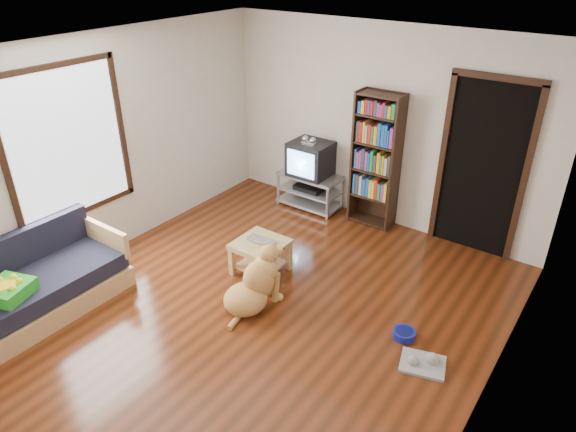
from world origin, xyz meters
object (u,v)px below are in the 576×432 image
Objects in this scene: tv_stand at (310,189)px; dog at (255,285)px; dog_bowl at (404,334)px; sofa at (37,289)px; bookshelf at (376,154)px; laptop at (258,242)px; coffee_table at (260,251)px; crt_tv at (311,158)px; grey_rag at (423,364)px; green_cushion at (8,290)px.

dog is at bearing -70.24° from tv_stand.
sofa is (-3.28, -1.82, 0.22)m from dog_bowl.
sofa is at bearing -117.32° from bookshelf.
sofa is (-1.45, -1.86, -0.15)m from laptop.
coffee_table is at bearing -104.62° from bookshelf.
crt_tv reaches higher than laptop.
coffee_table is (0.00, 0.03, -0.13)m from laptop.
dog_bowl is 0.12× the size of bookshelf.
sofa is at bearing -104.93° from crt_tv.
laptop is 1.88m from dog_bowl.
dog_bowl is 0.55× the size of grey_rag.
grey_rag is 0.69× the size of crt_tv.
dog is (0.82, -2.27, -0.01)m from tv_stand.
tv_stand is 0.47m from crt_tv.
crt_tv is at bearing 109.59° from dog.
sofa is (-1.92, -3.72, -0.74)m from bookshelf.
crt_tv is 2.48m from dog.
sofa is (-3.58, -1.57, 0.25)m from grey_rag.
laptop is at bearing -90.00° from coffee_table.
crt_tv is (0.85, 3.97, 0.26)m from green_cushion.
green_cushion is at bearing -102.16° from tv_stand.
crt_tv is at bearing 141.33° from grey_rag.
green_cushion is 1.11× the size of laptop.
green_cushion is 3.96m from grey_rag.
green_cushion is at bearing -102.10° from crt_tv.
grey_rag is at bearing 9.80° from green_cushion.
bookshelf reaches higher than laptop.
grey_rag is 1.82m from dog.
crt_tv is (-0.47, 1.79, 0.33)m from laptop.
dog reaches higher than dog_bowl.
dog_bowl is 2.95m from tv_stand.
green_cushion is 0.22× the size of bookshelf.
dog is at bearing -59.73° from laptop.
sofa is at bearing -151.07° from dog_bowl.
bookshelf is 3.27× the size of coffee_table.
green_cushion is 0.97× the size of grey_rag.
bookshelf is (1.80, 4.04, 0.52)m from green_cushion.
tv_stand reaches higher than coffee_table.
crt_tv is 0.99m from bookshelf.
grey_rag is at bearing -12.19° from laptop.
tv_stand is at bearing -174.37° from bookshelf.
laptop is 0.39× the size of tv_stand.
sofa is at bearing 92.85° from green_cushion.
tv_stand is at bearing -90.00° from crt_tv.
tv_stand is (-0.47, 1.77, -0.14)m from laptop.
dog is (1.79, 1.36, -0.01)m from sofa.
grey_rag is at bearing -38.67° from crt_tv.
bookshelf is at bearing 127.54° from grey_rag.
coffee_table is at bearing -74.85° from tv_stand.
green_cushion reaches higher than dog_bowl.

